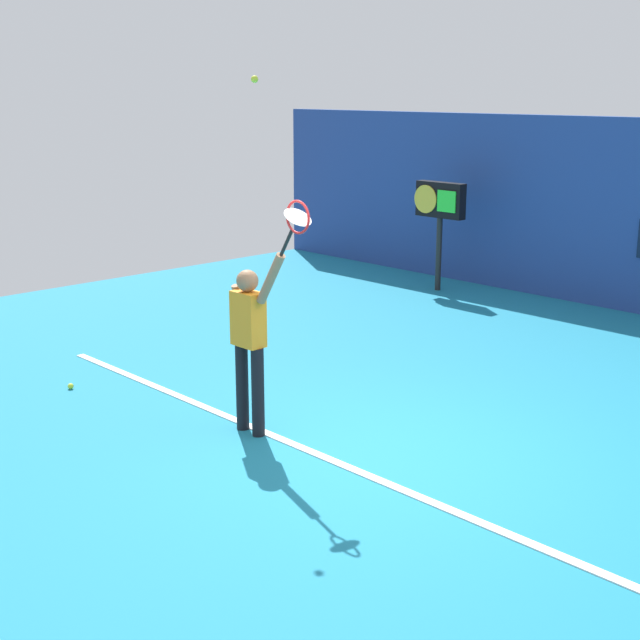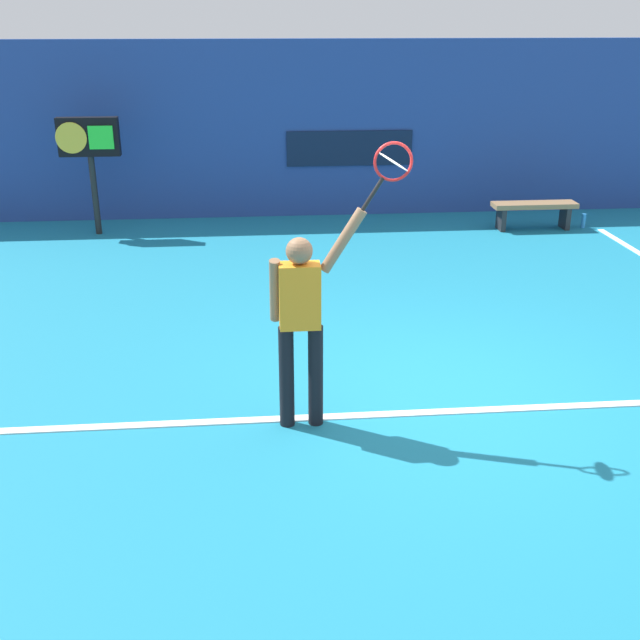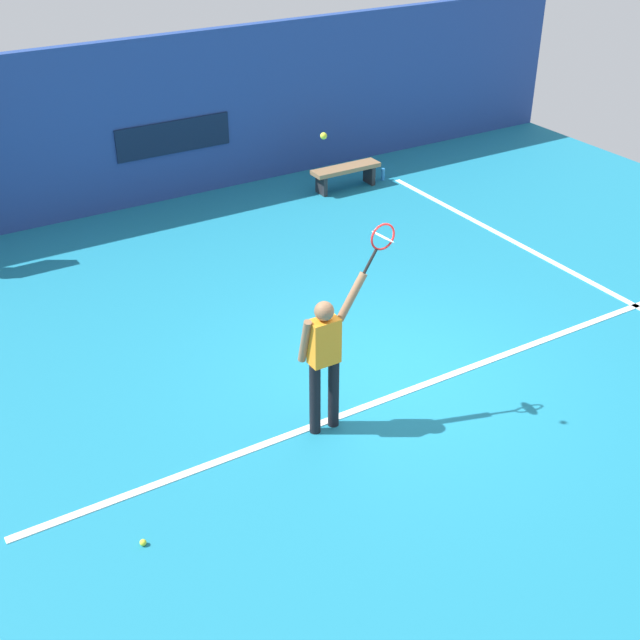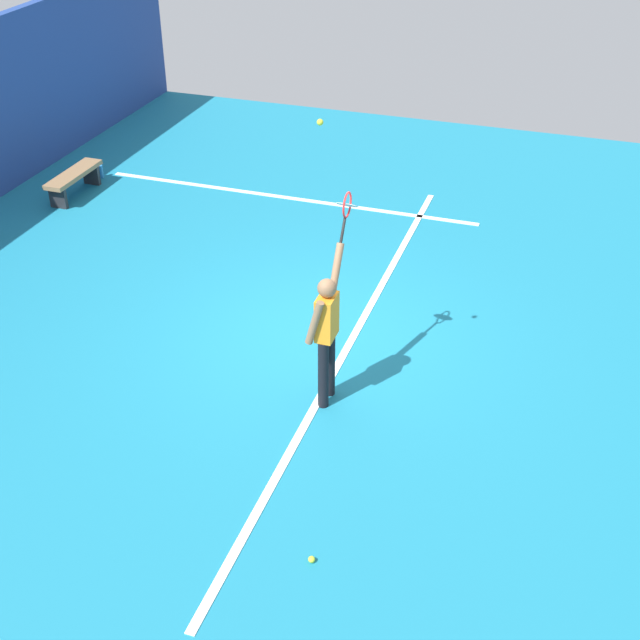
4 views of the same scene
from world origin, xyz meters
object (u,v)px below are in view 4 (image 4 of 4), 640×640
Objects in this scene: tennis_player at (327,330)px; tennis_racket at (347,208)px; water_bottle at (101,171)px; tennis_ball at (320,122)px; spare_ball at (312,559)px; court_bench at (74,178)px.

tennis_racket is (0.71, -0.00, 1.24)m from tennis_player.
tennis_player is 8.03× the size of water_bottle.
tennis_ball reaches higher than spare_ball.
court_bench is (4.27, 6.12, -3.15)m from tennis_ball.
court_bench is at bearing 55.13° from tennis_ball.
court_bench is 9.69m from spare_ball.
court_bench is 5.83× the size of water_bottle.
tennis_player reaches higher than water_bottle.
tennis_ball is (-0.67, 0.10, 1.24)m from tennis_racket.
water_bottle is (0.88, 0.00, -0.22)m from court_bench.
tennis_player reaches higher than court_bench.
water_bottle is (4.47, 6.22, -2.13)m from tennis_racket.
court_bench is (3.59, 6.22, -1.91)m from tennis_racket.
spare_ball is at bearing -163.18° from tennis_ball.
water_bottle is 10.32m from spare_ball.
spare_ball is (-7.69, -6.89, -0.09)m from water_bottle.
tennis_racket is 8.87× the size of tennis_ball.
tennis_player is 7.59m from court_bench.
tennis_racket is 8.87× the size of spare_ball.
tennis_ball is 0.05× the size of court_bench.
tennis_ball is 8.68m from water_bottle.
court_bench is at bearing 55.30° from tennis_player.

